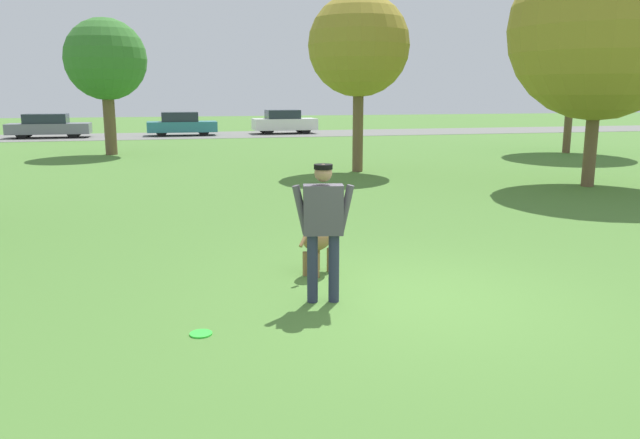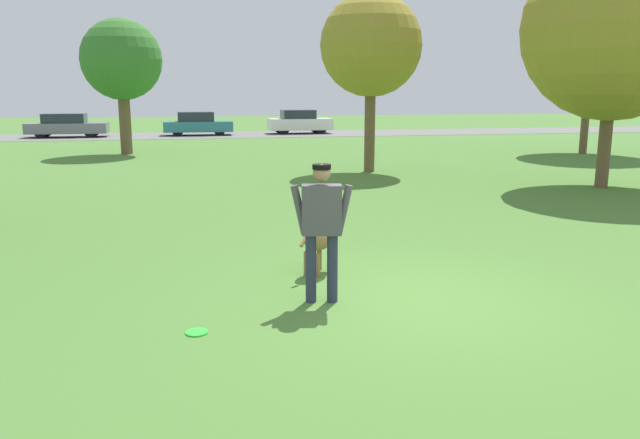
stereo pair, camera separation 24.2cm
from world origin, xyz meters
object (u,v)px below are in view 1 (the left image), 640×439
tree_mid_center (359,46)px  parked_car_teal (182,124)px  tree_far_left (106,60)px  dog (319,239)px  parked_car_white (284,122)px  tree_near_right (601,30)px  parked_car_grey (48,126)px  person (323,221)px  frisbee (201,334)px  tree_far_right (575,36)px

tree_mid_center → parked_car_teal: 19.40m
tree_mid_center → tree_far_left: bearing=136.7°
dog → parked_car_white: 30.06m
tree_near_right → parked_car_grey: (-17.35, 22.96, -3.44)m
parked_car_teal → person: bearing=-88.7°
frisbee → parked_car_teal: bearing=88.8°
tree_far_left → parked_car_teal: (3.10, 10.80, -3.08)m
tree_near_right → tree_far_right: tree_far_right is taller
dog → tree_near_right: tree_near_right is taller
parked_car_grey → tree_far_left: bearing=-68.9°
tree_near_right → tree_far_right: 9.96m
frisbee → parked_car_grey: (-6.56, 31.17, 0.65)m
tree_far_right → tree_mid_center: (-10.36, -3.86, -0.81)m
parked_car_grey → frisbee: bearing=-78.0°
frisbee → person: bearing=25.4°
tree_mid_center → parked_car_grey: bearing=123.7°
person → parked_car_white: (5.29, 30.85, -0.30)m
tree_far_right → parked_car_grey: size_ratio=1.65×
tree_near_right → tree_mid_center: tree_near_right is taller
tree_far_left → parked_car_grey: tree_far_left is taller
dog → parked_car_teal: 29.33m
tree_far_right → parked_car_white: 18.00m
tree_far_left → parked_car_white: size_ratio=1.40×
parked_car_teal → tree_mid_center: bearing=-75.1°
dog → tree_far_right: tree_far_right is taller
tree_near_right → parked_car_white: size_ratio=1.68×
parked_car_teal → parked_car_white: parked_car_white is taller
frisbee → parked_car_teal: parked_car_teal is taller
frisbee → tree_mid_center: 14.53m
tree_near_right → parked_car_teal: (-10.13, 23.03, -3.43)m
tree_mid_center → parked_car_grey: 22.33m
frisbee → parked_car_white: parked_car_white is taller
dog → tree_far_left: size_ratio=0.14×
parked_car_teal → frisbee: bearing=-91.5°
tree_far_left → parked_car_teal: tree_far_left is taller
parked_car_teal → dog: bearing=-88.2°
frisbee → tree_near_right: bearing=37.3°
frisbee → tree_far_left: tree_far_left is taller
tree_far_left → parked_car_white: (9.24, 11.12, -3.03)m
tree_near_right → parked_car_teal: bearing=113.7°
tree_near_right → dog: bearing=-145.2°
parked_car_white → person: bearing=-100.8°
dog → parked_car_grey: 30.40m
frisbee → tree_mid_center: size_ratio=0.04×
parked_car_grey → parked_car_teal: (7.23, 0.07, 0.01)m
tree_near_right → parked_car_white: (-3.99, 23.35, -3.38)m
parked_car_white → tree_far_right: bearing=-59.3°
tree_near_right → parked_car_white: bearing=99.7°
tree_near_right → tree_mid_center: (-5.11, 4.58, -0.19)m
frisbee → parked_car_white: bearing=77.8°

